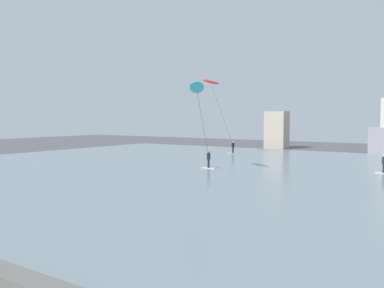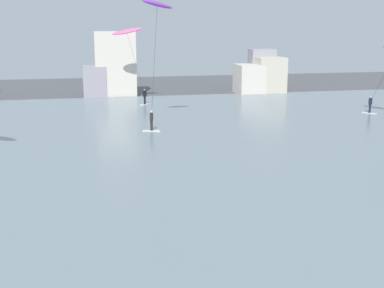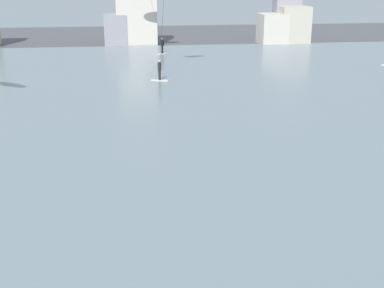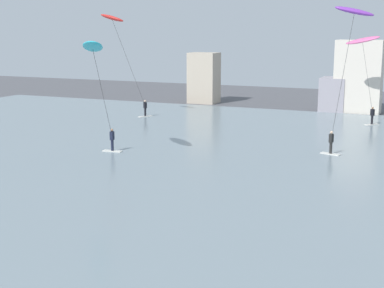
# 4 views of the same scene
# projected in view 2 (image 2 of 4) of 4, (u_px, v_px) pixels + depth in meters

# --- Properties ---
(water_bay) EXTENTS (84.00, 52.00, 0.10)m
(water_bay) POSITION_uv_depth(u_px,v_px,m) (128.00, 150.00, 34.97)
(water_bay) COLOR gray
(water_bay) RESTS_ON ground
(far_shore_buildings) EXTENTS (40.02, 5.00, 7.53)m
(far_shore_buildings) POSITION_uv_depth(u_px,v_px,m) (151.00, 72.00, 61.81)
(far_shore_buildings) COLOR #B7A893
(far_shore_buildings) RESTS_ON ground
(kitesurfer_pink) EXTENTS (3.81, 3.68, 8.16)m
(kitesurfer_pink) POSITION_uv_depth(u_px,v_px,m) (128.00, 37.00, 54.29)
(kitesurfer_pink) COLOR silver
(kitesurfer_pink) RESTS_ON water_bay
(kitesurfer_purple) EXTENTS (3.02, 3.05, 10.27)m
(kitesurfer_purple) POSITION_uv_depth(u_px,v_px,m) (156.00, 19.00, 40.44)
(kitesurfer_purple) COLOR silver
(kitesurfer_purple) RESTS_ON water_bay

